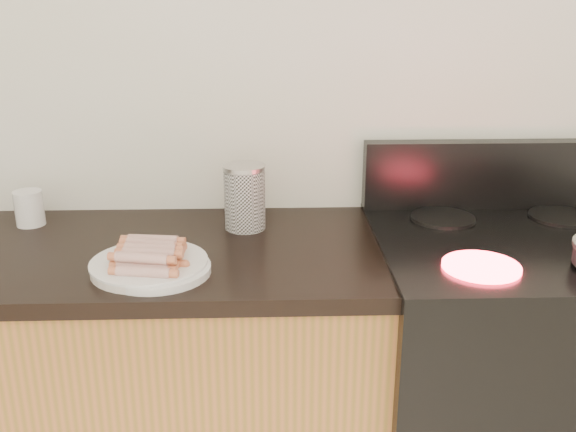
{
  "coord_description": "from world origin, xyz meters",
  "views": [
    {
      "loc": [
        0.12,
        0.16,
        1.51
      ],
      "look_at": [
        0.17,
        1.62,
        1.01
      ],
      "focal_mm": 40.0,
      "sensor_mm": 36.0,
      "label": 1
    }
  ],
  "objects_px": {
    "stove": "(506,392)",
    "side_plate": "(158,270)",
    "canister": "(245,197)",
    "mug": "(29,208)",
    "main_plate": "(149,266)"
  },
  "relations": [
    {
      "from": "stove",
      "to": "side_plate",
      "type": "relative_size",
      "value": 3.72
    },
    {
      "from": "canister",
      "to": "mug",
      "type": "height_order",
      "value": "canister"
    },
    {
      "from": "main_plate",
      "to": "canister",
      "type": "distance_m",
      "value": 0.36
    },
    {
      "from": "main_plate",
      "to": "side_plate",
      "type": "bearing_deg",
      "value": -42.24
    },
    {
      "from": "mug",
      "to": "side_plate",
      "type": "bearing_deg",
      "value": -40.34
    },
    {
      "from": "stove",
      "to": "canister",
      "type": "relative_size",
      "value": 5.09
    },
    {
      "from": "canister",
      "to": "mug",
      "type": "distance_m",
      "value": 0.61
    },
    {
      "from": "main_plate",
      "to": "side_plate",
      "type": "xyz_separation_m",
      "value": [
        0.02,
        -0.02,
        -0.0
      ]
    },
    {
      "from": "side_plate",
      "to": "mug",
      "type": "height_order",
      "value": "mug"
    },
    {
      "from": "side_plate",
      "to": "canister",
      "type": "height_order",
      "value": "canister"
    },
    {
      "from": "main_plate",
      "to": "mug",
      "type": "distance_m",
      "value": 0.51
    },
    {
      "from": "main_plate",
      "to": "mug",
      "type": "bearing_deg",
      "value": 139.78
    },
    {
      "from": "canister",
      "to": "mug",
      "type": "bearing_deg",
      "value": 175.51
    },
    {
      "from": "stove",
      "to": "canister",
      "type": "distance_m",
      "value": 0.91
    },
    {
      "from": "canister",
      "to": "mug",
      "type": "relative_size",
      "value": 1.83
    }
  ]
}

